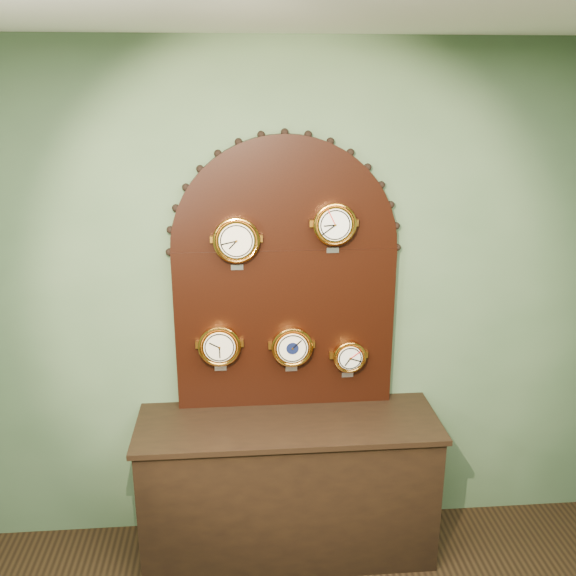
{
  "coord_description": "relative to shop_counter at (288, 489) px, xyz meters",
  "views": [
    {
      "loc": [
        -0.25,
        -0.78,
        2.55
      ],
      "look_at": [
        0.0,
        2.25,
        1.58
      ],
      "focal_mm": 39.26,
      "sensor_mm": 36.0,
      "label": 1
    }
  ],
  "objects": [
    {
      "name": "arabic_clock",
      "position": [
        0.25,
        0.15,
        1.48
      ],
      "size": [
        0.23,
        0.08,
        0.28
      ],
      "color": "orange",
      "rests_on": "display_board"
    },
    {
      "name": "hygrometer",
      "position": [
        -0.36,
        0.15,
        0.82
      ],
      "size": [
        0.23,
        0.08,
        0.28
      ],
      "color": "orange",
      "rests_on": "display_board"
    },
    {
      "name": "barometer",
      "position": [
        0.03,
        0.15,
        0.8
      ],
      "size": [
        0.23,
        0.08,
        0.28
      ],
      "color": "orange",
      "rests_on": "display_board"
    },
    {
      "name": "tide_clock",
      "position": [
        0.35,
        0.15,
        0.73
      ],
      "size": [
        0.18,
        0.08,
        0.23
      ],
      "color": "orange",
      "rests_on": "display_board"
    },
    {
      "name": "shop_counter",
      "position": [
        0.0,
        0.0,
        0.0
      ],
      "size": [
        1.6,
        0.5,
        0.8
      ],
      "primitive_type": "cube",
      "color": "black",
      "rests_on": "ground_plane"
    },
    {
      "name": "display_board",
      "position": [
        0.0,
        0.22,
        1.23
      ],
      "size": [
        1.26,
        0.06,
        1.53
      ],
      "color": "black",
      "rests_on": "shop_counter"
    },
    {
      "name": "roman_clock",
      "position": [
        -0.25,
        0.15,
        1.41
      ],
      "size": [
        0.24,
        0.08,
        0.29
      ],
      "color": "orange",
      "rests_on": "display_board"
    },
    {
      "name": "wall_back",
      "position": [
        0.0,
        0.27,
        1.0
      ],
      "size": [
        4.0,
        0.0,
        4.0
      ],
      "primitive_type": "plane",
      "rotation": [
        1.57,
        0.0,
        0.0
      ],
      "color": "#4A6445",
      "rests_on": "ground"
    }
  ]
}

